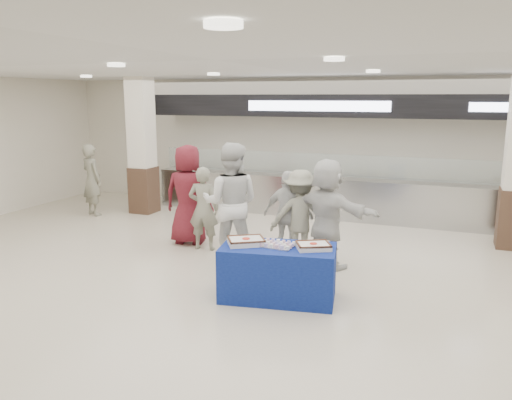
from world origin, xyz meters
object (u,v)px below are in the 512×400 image
at_px(chef_tall, 231,203).
at_px(chef_short, 288,215).
at_px(soldier_bg, 92,180).
at_px(display_table, 278,273).
at_px(civilian_white, 327,214).
at_px(cupcake_tray, 278,244).
at_px(soldier_a, 203,208).
at_px(sheet_cake_right, 313,245).
at_px(civilian_maroon, 188,195).
at_px(sheet_cake_left, 246,241).
at_px(soldier_b, 300,216).

relative_size(chef_tall, chef_short, 1.32).
bearing_deg(soldier_bg, display_table, 172.58).
xyz_separation_m(chef_short, civilian_white, (0.73, -0.22, 0.14)).
distance_m(cupcake_tray, soldier_a, 2.61).
bearing_deg(soldier_bg, cupcake_tray, 172.49).
bearing_deg(display_table, soldier_bg, 141.14).
bearing_deg(soldier_a, sheet_cake_right, 138.89).
distance_m(civilian_maroon, chef_short, 2.03).
xyz_separation_m(sheet_cake_left, chef_tall, (-0.81, 1.30, 0.21)).
distance_m(soldier_a, soldier_bg, 3.98).
bearing_deg(soldier_bg, chef_tall, 178.20).
bearing_deg(sheet_cake_left, chef_short, 89.05).
xyz_separation_m(display_table, cupcake_tray, (-0.01, -0.01, 0.41)).
bearing_deg(display_table, civilian_maroon, 132.05).
height_order(sheet_cake_left, civilian_white, civilian_white).
bearing_deg(soldier_bg, chef_short, -173.21).
height_order(display_table, civilian_white, civilian_white).
xyz_separation_m(sheet_cake_left, civilian_maroon, (-1.99, 1.97, 0.14)).
bearing_deg(civilian_white, sheet_cake_left, 83.22).
bearing_deg(sheet_cake_left, sheet_cake_right, 8.01).
bearing_deg(display_table, chef_short, 93.61).
height_order(civilian_maroon, soldier_bg, civilian_maroon).
bearing_deg(display_table, soldier_b, 86.70).
bearing_deg(civilian_white, chef_short, 1.59).
xyz_separation_m(sheet_cake_left, chef_short, (0.03, 1.82, -0.04)).
bearing_deg(soldier_a, civilian_white, 168.55).
height_order(civilian_maroon, soldier_b, civilian_maroon).
relative_size(display_table, soldier_b, 0.99).
distance_m(cupcake_tray, chef_short, 1.82).
bearing_deg(cupcake_tray, chef_tall, 135.04).
distance_m(civilian_white, soldier_bg, 6.21).
relative_size(chef_tall, soldier_bg, 1.20).
bearing_deg(cupcake_tray, soldier_b, 96.20).
bearing_deg(chef_short, sheet_cake_left, 93.83).
bearing_deg(chef_short, soldier_b, 172.21).
bearing_deg(cupcake_tray, sheet_cake_left, -173.89).
xyz_separation_m(sheet_cake_left, soldier_bg, (-5.24, 3.22, 0.04)).
height_order(soldier_b, soldier_bg, soldier_bg).
xyz_separation_m(sheet_cake_right, chef_tall, (-1.73, 1.17, 0.21)).
relative_size(display_table, cupcake_tray, 3.72).
xyz_separation_m(chef_tall, soldier_b, (1.06, 0.47, -0.23)).
xyz_separation_m(civilian_maroon, civilian_white, (2.75, -0.38, -0.04)).
bearing_deg(chef_tall, soldier_b, -169.31).
xyz_separation_m(soldier_b, civilian_white, (0.50, -0.17, 0.12)).
distance_m(display_table, civilian_white, 1.66).
relative_size(sheet_cake_right, chef_tall, 0.27).
height_order(sheet_cake_right, soldier_b, soldier_b).
bearing_deg(civilian_white, cupcake_tray, 97.11).
distance_m(cupcake_tray, civilian_white, 1.59).
distance_m(display_table, chef_short, 1.86).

